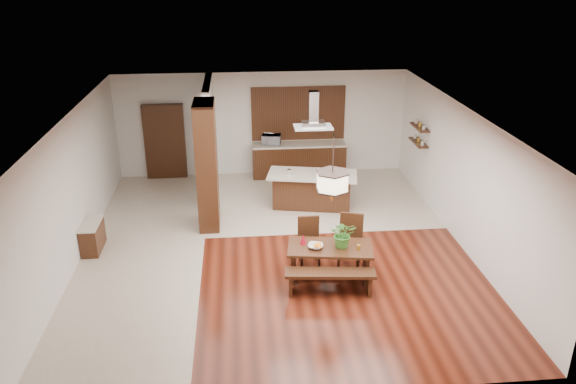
{
  "coord_description": "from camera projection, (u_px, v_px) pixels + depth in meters",
  "views": [
    {
      "loc": [
        -0.7,
        -10.66,
        5.69
      ],
      "look_at": [
        0.3,
        0.0,
        1.25
      ],
      "focal_mm": 35.0,
      "sensor_mm": 36.0,
      "label": 1
    }
  ],
  "objects": [
    {
      "name": "kitchen_window",
      "position": [
        298.0,
        113.0,
        15.56
      ],
      "size": [
        2.6,
        0.08,
        1.5
      ],
      "primitive_type": "cube",
      "color": "brown",
      "rests_on": "room_shell"
    },
    {
      "name": "partition_pier",
      "position": [
        207.0,
        166.0,
        12.47
      ],
      "size": [
        0.45,
        1.0,
        2.9
      ],
      "primitive_type": "cube",
      "color": "black",
      "rests_on": "ground"
    },
    {
      "name": "gold_ornament",
      "position": [
        359.0,
        247.0,
        10.5
      ],
      "size": [
        0.09,
        0.09,
        0.1
      ],
      "primitive_type": "cylinder",
      "rotation": [
        0.0,
        0.0,
        -0.38
      ],
      "color": "gold",
      "rests_on": "dining_table"
    },
    {
      "name": "tile_kitchen",
      "position": [
        316.0,
        198.0,
        14.45
      ],
      "size": [
        5.5,
        4.0,
        0.01
      ],
      "primitive_type": "cube",
      "color": "beige",
      "rests_on": "ground"
    },
    {
      "name": "kitchen_island",
      "position": [
        312.0,
        190.0,
        13.8
      ],
      "size": [
        2.3,
        1.35,
        0.89
      ],
      "rotation": [
        0.0,
        0.0,
        -0.21
      ],
      "color": "black",
      "rests_on": "ground"
    },
    {
      "name": "hallway_doorway",
      "position": [
        165.0,
        142.0,
        15.45
      ],
      "size": [
        1.1,
        0.2,
        2.1
      ],
      "primitive_type": "cube",
      "color": "black",
      "rests_on": "ground"
    },
    {
      "name": "napkin_cone",
      "position": [
        303.0,
        239.0,
        10.69
      ],
      "size": [
        0.15,
        0.15,
        0.19
      ],
      "primitive_type": "cone",
      "rotation": [
        0.0,
        0.0,
        -0.21
      ],
      "color": "#A00B1C",
      "rests_on": "dining_table"
    },
    {
      "name": "microwave",
      "position": [
        271.0,
        140.0,
        15.49
      ],
      "size": [
        0.56,
        0.43,
        0.28
      ],
      "primitive_type": "imported",
      "rotation": [
        0.0,
        0.0,
        -0.18
      ],
      "color": "silver",
      "rests_on": "rear_counter"
    },
    {
      "name": "dining_chair_left",
      "position": [
        310.0,
        242.0,
        11.16
      ],
      "size": [
        0.44,
        0.44,
        0.98
      ],
      "primitive_type": null,
      "rotation": [
        0.0,
        0.0,
        0.01
      ],
      "color": "black",
      "rests_on": "ground"
    },
    {
      "name": "dining_table",
      "position": [
        330.0,
        255.0,
        10.69
      ],
      "size": [
        1.7,
        1.03,
        0.67
      ],
      "rotation": [
        0.0,
        0.0,
        -0.15
      ],
      "color": "black",
      "rests_on": "ground"
    },
    {
      "name": "dining_bench",
      "position": [
        330.0,
        283.0,
        10.25
      ],
      "size": [
        1.67,
        0.53,
        0.46
      ],
      "primitive_type": null,
      "rotation": [
        0.0,
        0.0,
        -0.1
      ],
      "color": "black",
      "rests_on": "ground"
    },
    {
      "name": "shelf_upper",
      "position": [
        420.0,
        127.0,
        14.08
      ],
      "size": [
        0.26,
        0.9,
        0.04
      ],
      "primitive_type": "cube",
      "color": "black",
      "rests_on": "room_shell"
    },
    {
      "name": "hallway_console",
      "position": [
        93.0,
        236.0,
        11.78
      ],
      "size": [
        0.37,
        0.88,
        0.63
      ],
      "primitive_type": "cube",
      "color": "black",
      "rests_on": "ground"
    },
    {
      "name": "foliage_plant",
      "position": [
        343.0,
        234.0,
        10.52
      ],
      "size": [
        0.52,
        0.46,
        0.53
      ],
      "primitive_type": "imported",
      "rotation": [
        0.0,
        0.0,
        -0.11
      ],
      "color": "#3A7D29",
      "rests_on": "dining_table"
    },
    {
      "name": "fruit_bowl",
      "position": [
        315.0,
        246.0,
        10.56
      ],
      "size": [
        0.35,
        0.35,
        0.07
      ],
      "primitive_type": "imported",
      "rotation": [
        0.0,
        0.0,
        -0.27
      ],
      "color": "beige",
      "rests_on": "dining_table"
    },
    {
      "name": "soffit_band",
      "position": [
        273.0,
        115.0,
        10.94
      ],
      "size": [
        8.0,
        9.0,
        0.02
      ],
      "primitive_type": "cube",
      "color": "#3C1A0F",
      "rests_on": "room_shell"
    },
    {
      "name": "rear_counter",
      "position": [
        299.0,
        160.0,
        15.81
      ],
      "size": [
        2.6,
        0.62,
        0.95
      ],
      "color": "black",
      "rests_on": "ground"
    },
    {
      "name": "partition_stub",
      "position": [
        210.0,
        138.0,
        14.4
      ],
      "size": [
        0.18,
        2.4,
        2.9
      ],
      "primitive_type": "cube",
      "color": "silver",
      "rests_on": "ground"
    },
    {
      "name": "room_shell",
      "position": [
        273.0,
        155.0,
        11.25
      ],
      "size": [
        9.0,
        9.04,
        2.92
      ],
      "color": "#3E150B",
      "rests_on": "ground"
    },
    {
      "name": "pendant_lantern",
      "position": [
        333.0,
        168.0,
        10.01
      ],
      "size": [
        0.64,
        0.64,
        1.31
      ],
      "primitive_type": null,
      "color": "#F8E3BE",
      "rests_on": "room_shell"
    },
    {
      "name": "tile_hallway",
      "position": [
        144.0,
        252.0,
        11.8
      ],
      "size": [
        2.5,
        9.0,
        0.01
      ],
      "primitive_type": "cube",
      "color": "beige",
      "rests_on": "ground"
    },
    {
      "name": "range_hood",
      "position": [
        313.0,
        110.0,
        13.03
      ],
      "size": [
        0.9,
        0.55,
        0.87
      ],
      "primitive_type": null,
      "color": "silver",
      "rests_on": "room_shell"
    },
    {
      "name": "island_cup",
      "position": [
        329.0,
        172.0,
        13.58
      ],
      "size": [
        0.14,
        0.14,
        0.09
      ],
      "primitive_type": "imported",
      "rotation": [
        0.0,
        0.0,
        0.34
      ],
      "color": "silver",
      "rests_on": "kitchen_island"
    },
    {
      "name": "shelf_lower",
      "position": [
        418.0,
        142.0,
        14.23
      ],
      "size": [
        0.26,
        0.9,
        0.04
      ],
      "primitive_type": "cube",
      "color": "black",
      "rests_on": "room_shell"
    },
    {
      "name": "dining_chair_right",
      "position": [
        350.0,
        242.0,
        11.1
      ],
      "size": [
        0.58,
        0.58,
        1.06
      ],
      "primitive_type": null,
      "rotation": [
        0.0,
        0.0,
        -0.3
      ],
      "color": "black",
      "rests_on": "ground"
    }
  ]
}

